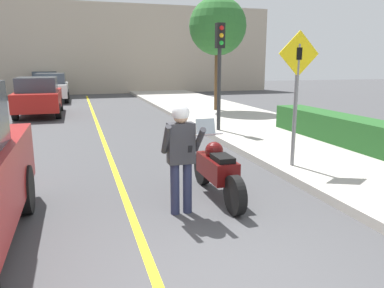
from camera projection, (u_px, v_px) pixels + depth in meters
ground_plane at (216, 283)px, 4.00m from camera, size 80.00×80.00×0.00m
sidewalk_curb at (342, 156)px, 9.10m from camera, size 4.40×44.00×0.16m
road_center_line at (109, 156)px, 9.42m from camera, size 0.12×36.00×0.01m
building_backdrop at (92, 49)px, 27.57m from camera, size 28.00×1.20×6.54m
motorcycle at (217, 169)px, 6.45m from camera, size 0.62×2.19×1.30m
person_biker at (181, 148)px, 5.64m from camera, size 0.59×0.47×1.71m
crossing_sign at (297, 86)px, 7.64m from camera, size 0.91×0.08×2.77m
traffic_light at (220, 56)px, 11.65m from camera, size 0.26×0.30×3.33m
hedge_row at (345, 130)px, 10.12m from camera, size 0.90×5.77×0.73m
street_tree at (218, 27)px, 16.54m from camera, size 2.54×2.54×4.99m
parked_car_red at (38, 96)px, 16.43m from camera, size 1.88×4.20×1.68m
parked_car_white at (52, 87)px, 22.41m from camera, size 1.88×4.20×1.68m
parked_car_black at (46, 83)px, 27.14m from camera, size 1.88×4.20×1.68m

